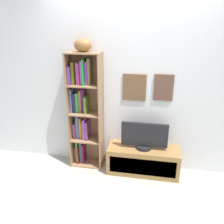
% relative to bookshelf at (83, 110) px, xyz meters
% --- Properties ---
extents(ground, '(5.20, 5.20, 0.04)m').
position_rel_bookshelf_xyz_m(ground, '(0.71, -1.00, -0.92)').
color(ground, '#9FA296').
extents(back_wall, '(4.80, 0.08, 2.51)m').
position_rel_bookshelf_xyz_m(back_wall, '(0.71, 0.13, 0.36)').
color(back_wall, silver).
rests_on(back_wall, ground).
extents(bookshelf, '(0.48, 0.27, 1.74)m').
position_rel_bookshelf_xyz_m(bookshelf, '(0.00, 0.00, 0.00)').
color(bookshelf, '#916A4B').
rests_on(bookshelf, ground).
extents(football, '(0.26, 0.20, 0.18)m').
position_rel_bookshelf_xyz_m(football, '(0.05, -0.03, 0.93)').
color(football, brown).
rests_on(football, bookshelf).
extents(tv_stand, '(1.04, 0.38, 0.40)m').
position_rel_bookshelf_xyz_m(tv_stand, '(0.92, -0.09, -0.70)').
color(tv_stand, olive).
rests_on(tv_stand, ground).
extents(television, '(0.66, 0.22, 0.40)m').
position_rel_bookshelf_xyz_m(television, '(0.92, -0.09, -0.31)').
color(television, black).
rests_on(television, tv_stand).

